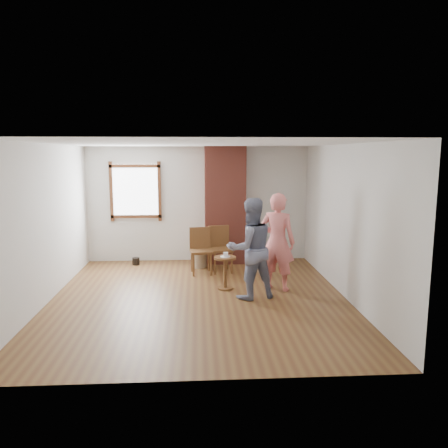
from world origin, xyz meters
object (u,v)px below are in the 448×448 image
at_px(dining_chair_right, 220,246).
at_px(side_table, 225,267).
at_px(dining_chair_left, 201,248).
at_px(person_pink, 277,242).
at_px(stoneware_crock, 199,257).
at_px(man, 250,249).

distance_m(dining_chair_right, side_table, 1.25).
relative_size(dining_chair_right, side_table, 1.58).
bearing_deg(dining_chair_left, person_pink, -47.42).
height_order(stoneware_crock, man, man).
bearing_deg(stoneware_crock, man, -67.59).
bearing_deg(side_table, stoneware_crock, 106.52).
relative_size(dining_chair_left, man, 0.55).
distance_m(dining_chair_right, man, 1.83).
height_order(stoneware_crock, person_pink, person_pink).
height_order(stoneware_crock, dining_chair_right, dining_chair_right).
bearing_deg(side_table, person_pink, -4.53).
relative_size(stoneware_crock, side_table, 0.74).
relative_size(stoneware_crock, dining_chair_right, 0.47).
distance_m(dining_chair_left, dining_chair_right, 0.42).
height_order(dining_chair_right, person_pink, person_pink).
xyz_separation_m(stoneware_crock, dining_chair_right, (0.45, -0.35, 0.31)).
bearing_deg(stoneware_crock, dining_chair_left, -84.83).
distance_m(side_table, person_pink, 1.05).
bearing_deg(man, person_pink, -158.68).
height_order(side_table, person_pink, person_pink).
bearing_deg(person_pink, dining_chair_right, -26.23).
distance_m(stoneware_crock, person_pink, 2.28).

